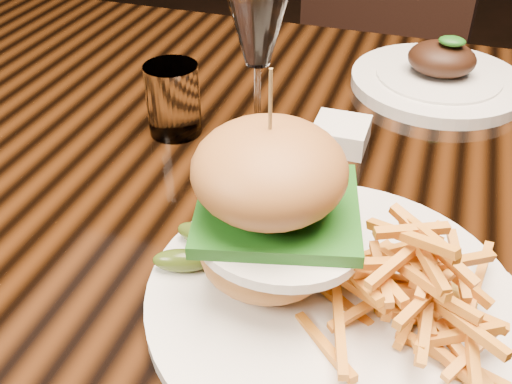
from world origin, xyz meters
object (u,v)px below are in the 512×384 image
(burger_plate, at_px, (331,254))
(far_dish, at_px, (438,78))
(wine_glass, at_px, (258,29))
(dining_table, at_px, (325,220))
(chair_far, at_px, (367,47))

(burger_plate, distance_m, far_dish, 0.48)
(wine_glass, relative_size, far_dish, 0.83)
(dining_table, xyz_separation_m, chair_far, (-0.08, 0.89, -0.13))
(wine_glass, bearing_deg, dining_table, -13.22)
(burger_plate, xyz_separation_m, wine_glass, (-0.14, 0.23, 0.10))
(dining_table, distance_m, far_dish, 0.30)
(far_dish, height_order, chair_far, chair_far)
(wine_glass, bearing_deg, burger_plate, -58.62)
(wine_glass, bearing_deg, far_dish, 49.99)
(wine_glass, height_order, far_dish, wine_glass)
(far_dish, bearing_deg, dining_table, -111.58)
(far_dish, bearing_deg, chair_far, 106.69)
(dining_table, xyz_separation_m, burger_plate, (0.04, -0.21, 0.14))
(burger_plate, relative_size, chair_far, 0.35)
(chair_far, bearing_deg, far_dish, -63.93)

